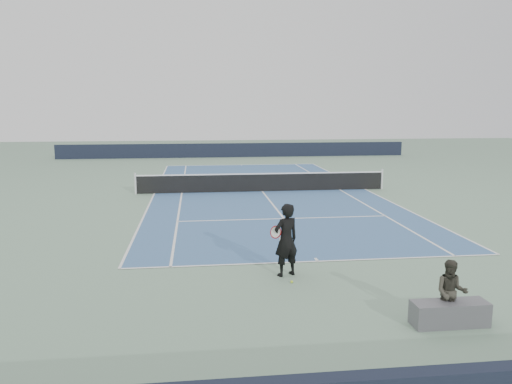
{
  "coord_description": "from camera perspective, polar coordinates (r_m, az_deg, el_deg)",
  "views": [
    {
      "loc": [
        -3.36,
        -25.14,
        4.33
      ],
      "look_at": [
        -1.11,
        -6.45,
        1.1
      ],
      "focal_mm": 35.0,
      "sensor_mm": 36.0,
      "label": 1
    }
  ],
  "objects": [
    {
      "name": "spectator_bench",
      "position": [
        10.89,
        21.33,
        -11.65
      ],
      "size": [
        1.59,
        1.09,
        1.35
      ],
      "color": "#55555A",
      "rests_on": "ground"
    },
    {
      "name": "tennis_player",
      "position": [
        12.88,
        3.45,
        -5.48
      ],
      "size": [
        0.88,
        0.76,
        1.9
      ],
      "color": "black",
      "rests_on": "ground"
    },
    {
      "name": "ground",
      "position": [
        25.73,
        0.72,
        0.05
      ],
      "size": [
        80.0,
        80.0,
        0.0
      ],
      "primitive_type": "plane",
      "color": "gray"
    },
    {
      "name": "windscreen_far",
      "position": [
        43.31,
        -2.41,
        4.8
      ],
      "size": [
        30.0,
        0.25,
        1.2
      ],
      "primitive_type": "cube",
      "color": "black",
      "rests_on": "ground"
    },
    {
      "name": "court_surface",
      "position": [
        25.73,
        0.72,
        0.07
      ],
      "size": [
        10.97,
        23.77,
        0.01
      ],
      "primitive_type": "cube",
      "color": "#3C618F",
      "rests_on": "ground"
    },
    {
      "name": "tennis_net",
      "position": [
        25.65,
        0.73,
        1.16
      ],
      "size": [
        12.9,
        0.1,
        1.07
      ],
      "color": "silver",
      "rests_on": "ground"
    },
    {
      "name": "tennis_ball",
      "position": [
        12.62,
        4.1,
        -10.19
      ],
      "size": [
        0.07,
        0.07,
        0.07
      ],
      "primitive_type": "sphere",
      "color": "#C0DF2D",
      "rests_on": "ground"
    }
  ]
}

